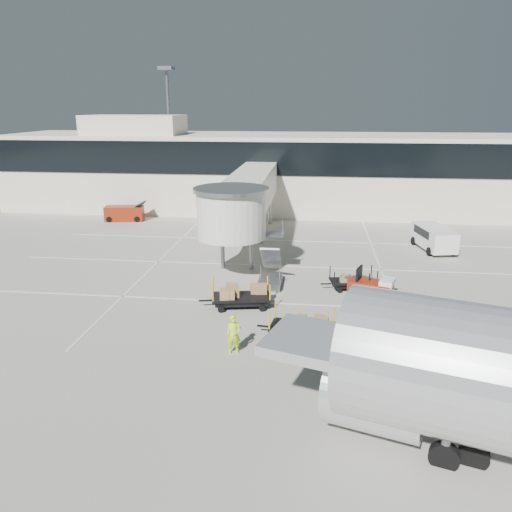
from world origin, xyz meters
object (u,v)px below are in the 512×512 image
at_px(baggage_tug, 372,286).
at_px(ground_worker, 234,335).
at_px(box_cart_far, 241,296).
at_px(box_cart_near, 300,327).
at_px(suitcase_cart, 352,281).
at_px(minivan, 433,236).
at_px(belt_loader, 125,213).

bearing_deg(baggage_tug, ground_worker, -110.97).
relative_size(baggage_tug, ground_worker, 1.52).
xyz_separation_m(baggage_tug, box_cart_far, (-7.50, -2.60, 0.01)).
xyz_separation_m(box_cart_near, ground_worker, (-2.98, -1.96, 0.36)).
relative_size(box_cart_near, ground_worker, 2.05).
bearing_deg(suitcase_cart, box_cart_far, -160.98).
distance_m(baggage_tug, minivan, 12.32).
xyz_separation_m(ground_worker, belt_loader, (-15.14, 26.09, -0.22)).
bearing_deg(ground_worker, belt_loader, 101.39).
xyz_separation_m(box_cart_near, box_cart_far, (-3.44, 3.57, 0.05)).
relative_size(box_cart_far, minivan, 0.81).
relative_size(baggage_tug, suitcase_cart, 0.82).
distance_m(baggage_tug, suitcase_cart, 1.53).
bearing_deg(ground_worker, box_cart_far, 75.94).
xyz_separation_m(suitcase_cart, ground_worker, (-5.94, -9.19, 0.45)).
xyz_separation_m(baggage_tug, belt_loader, (-22.19, 17.96, 0.11)).
height_order(baggage_tug, box_cart_far, baggage_tug).
relative_size(baggage_tug, box_cart_near, 0.74).
relative_size(baggage_tug, box_cart_far, 0.69).
bearing_deg(ground_worker, suitcase_cart, 38.38).
height_order(baggage_tug, minivan, minivan).
distance_m(box_cart_near, minivan, 19.69).
height_order(suitcase_cart, ground_worker, ground_worker).
bearing_deg(box_cart_far, suitcase_cart, 19.19).
bearing_deg(minivan, ground_worker, -135.35).
bearing_deg(suitcase_cart, ground_worker, -133.64).
bearing_deg(minivan, belt_loader, 154.53).
distance_m(box_cart_near, belt_loader, 30.18).
bearing_deg(belt_loader, minivan, -23.38).
bearing_deg(box_cart_near, suitcase_cart, 75.24).
relative_size(box_cart_far, belt_loader, 1.00).
relative_size(box_cart_far, ground_worker, 2.18).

